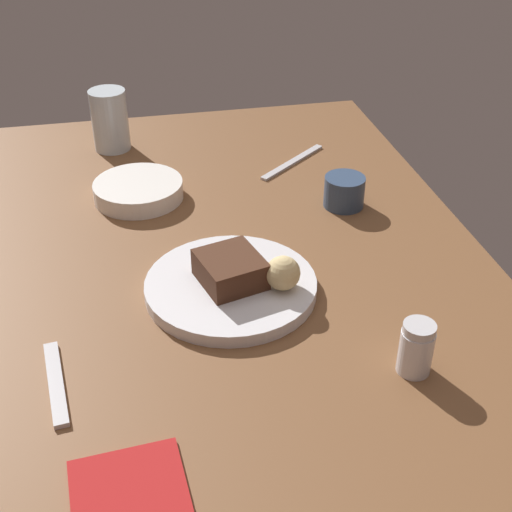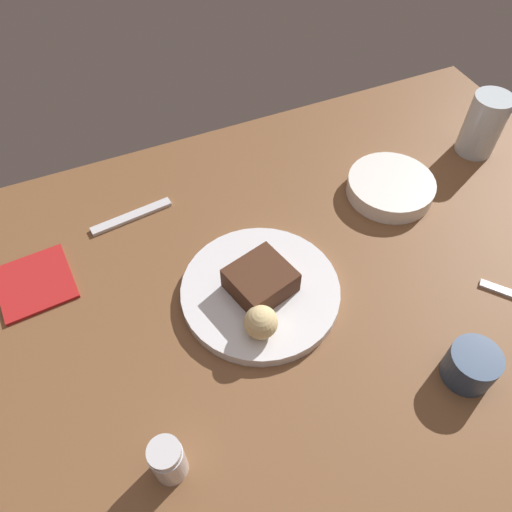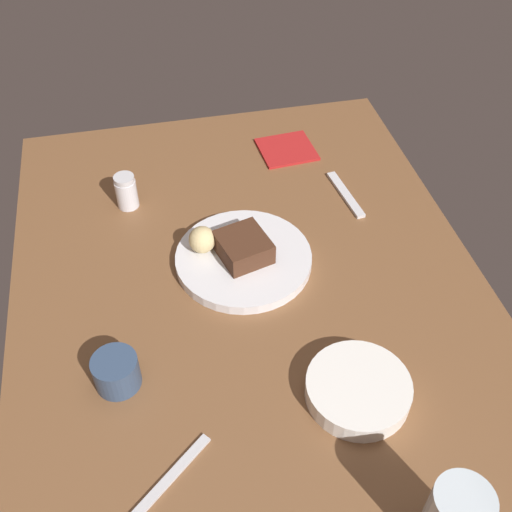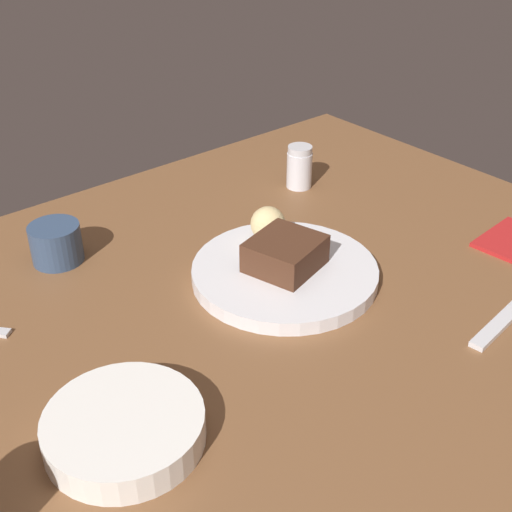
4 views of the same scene
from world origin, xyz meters
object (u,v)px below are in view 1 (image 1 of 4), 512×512
(butter_knife, at_px, (293,162))
(chocolate_cake_slice, at_px, (229,270))
(folded_napkin, at_px, (129,493))
(dessert_spoon, at_px, (56,383))
(coffee_cup, at_px, (344,192))
(water_glass, at_px, (110,120))
(side_bowl, at_px, (138,190))
(bread_roll, at_px, (283,273))
(dessert_plate, at_px, (230,287))
(salt_shaker, at_px, (416,348))

(butter_knife, bearing_deg, chocolate_cake_slice, 23.75)
(butter_knife, height_order, folded_napkin, folded_napkin)
(dessert_spoon, height_order, folded_napkin, dessert_spoon)
(coffee_cup, bearing_deg, chocolate_cake_slice, 131.24)
(dessert_spoon, distance_m, folded_napkin, 0.20)
(water_glass, relative_size, coffee_cup, 1.73)
(side_bowl, bearing_deg, dessert_spoon, 163.93)
(bread_roll, height_order, water_glass, water_glass)
(side_bowl, bearing_deg, dessert_plate, -160.38)
(dessert_spoon, bearing_deg, dessert_plate, 113.77)
(dessert_plate, xyz_separation_m, folded_napkin, (-0.33, 0.16, -0.01))
(salt_shaker, bearing_deg, coffee_cup, -5.97)
(side_bowl, relative_size, folded_napkin, 1.34)
(water_glass, bearing_deg, butter_knife, -112.58)
(water_glass, xyz_separation_m, side_bowl, (-0.23, -0.04, -0.05))
(side_bowl, height_order, butter_knife, side_bowl)
(water_glass, relative_size, butter_knife, 0.65)
(coffee_cup, relative_size, butter_knife, 0.38)
(bread_roll, xyz_separation_m, butter_knife, (0.43, -0.12, -0.04))
(dessert_plate, distance_m, folded_napkin, 0.37)
(coffee_cup, bearing_deg, butter_knife, 14.02)
(butter_knife, bearing_deg, coffee_cup, 64.23)
(bread_roll, bearing_deg, butter_knife, -16.30)
(bread_roll, relative_size, butter_knife, 0.26)
(chocolate_cake_slice, xyz_separation_m, water_glass, (0.54, 0.15, 0.02))
(water_glass, distance_m, coffee_cup, 0.51)
(coffee_cup, height_order, dessert_spoon, coffee_cup)
(salt_shaker, height_order, coffee_cup, salt_shaker)
(dessert_plate, distance_m, water_glass, 0.56)
(chocolate_cake_slice, relative_size, coffee_cup, 1.27)
(dessert_plate, relative_size, water_glass, 2.03)
(dessert_plate, xyz_separation_m, dessert_spoon, (-0.15, 0.24, -0.01))
(side_bowl, xyz_separation_m, coffee_cup, (-0.10, -0.35, 0.01))
(salt_shaker, distance_m, dessert_spoon, 0.45)
(dessert_plate, bearing_deg, bread_roll, -113.19)
(dessert_plate, xyz_separation_m, chocolate_cake_slice, (0.00, 0.00, 0.03))
(dessert_spoon, distance_m, butter_knife, 0.70)
(side_bowl, bearing_deg, water_glass, 9.58)
(side_bowl, xyz_separation_m, butter_knife, (0.08, -0.31, -0.01))
(water_glass, bearing_deg, coffee_cup, -129.87)
(bread_roll, distance_m, folded_napkin, 0.38)
(dessert_plate, height_order, bread_roll, bread_roll)
(bread_roll, bearing_deg, dessert_spoon, 110.02)
(butter_knife, bearing_deg, dessert_plate, 23.94)
(side_bowl, distance_m, dessert_spoon, 0.48)
(salt_shaker, height_order, dessert_spoon, salt_shaker)
(chocolate_cake_slice, distance_m, salt_shaker, 0.29)
(side_bowl, relative_size, butter_knife, 0.84)
(water_glass, bearing_deg, folded_napkin, 179.04)
(chocolate_cake_slice, relative_size, folded_napkin, 0.76)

